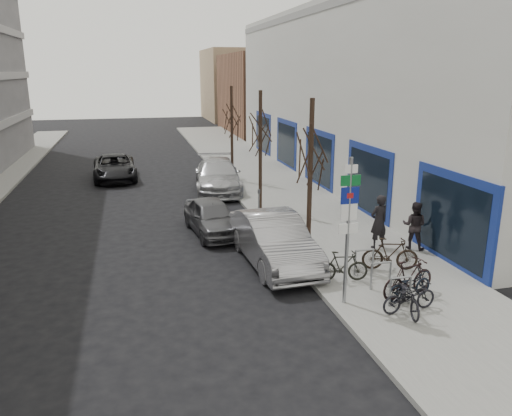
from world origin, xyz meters
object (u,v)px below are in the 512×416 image
meter_back (233,176)px  pedestrian_near (379,222)px  tree_far (232,111)px  meter_mid (259,201)px  parked_car_back (218,176)px  bike_near_right (408,278)px  lane_car (115,167)px  bike_mid_inner (342,266)px  meter_front (301,242)px  bike_far_curb (409,294)px  parked_car_mid (212,217)px  bike_near_left (408,294)px  tree_near (311,142)px  bike_rack (381,272)px  bike_mid_curb (410,283)px  bike_far_inner (390,254)px  pedestrian_far (414,225)px  highway_sign_pole (348,223)px  parked_car_front (274,240)px  tree_mid (260,122)px

meter_back → pedestrian_near: pedestrian_near is taller
tree_far → meter_mid: size_ratio=4.33×
parked_car_back → bike_near_right: bearing=-72.3°
lane_car → meter_mid: bearing=-62.0°
bike_near_right → bike_mid_inner: 2.00m
pedestrian_near → lane_car: bearing=-71.1°
meter_front → bike_far_curb: bearing=-66.5°
bike_near_right → parked_car_mid: 8.63m
bike_near_left → parked_car_mid: 9.13m
tree_near → parked_car_back: size_ratio=0.94×
bike_rack → parked_car_back: bearing=99.8°
meter_mid → bike_near_right: meter_mid is taller
tree_near → tree_far: 13.00m
meter_front → bike_mid_curb: bearing=-56.7°
meter_front → bike_far_inner: size_ratio=0.71×
bike_mid_curb → tree_near: bearing=9.3°
meter_mid → pedestrian_far: bearing=-49.0°
tree_near → bike_near_right: tree_near is taller
highway_sign_pole → meter_mid: highway_sign_pole is taller
pedestrian_near → bike_far_curb: bearing=59.1°
tree_near → bike_mid_inner: tree_near is taller
bike_mid_curb → parked_car_back: parked_car_back is taller
bike_far_curb → parked_car_back: parked_car_back is taller
tree_near → bike_mid_inner: (0.33, -2.11, -3.47)m
bike_mid_curb → parked_car_front: 4.74m
bike_near_left → parked_car_back: (-2.41, 15.44, 0.19)m
parked_car_front → parked_car_mid: bearing=108.5°
bike_mid_curb → bike_far_curb: size_ratio=0.96×
highway_sign_pole → parked_car_front: size_ratio=0.81×
meter_front → tree_mid: bearing=86.3°
meter_front → pedestrian_far: pedestrian_far is taller
bike_near_left → parked_car_mid: bearing=125.7°
meter_mid → parked_car_mid: (-2.24, -1.15, -0.22)m
bike_mid_inner → bike_far_inner: bearing=-65.1°
parked_car_back → tree_mid: bearing=-68.6°
bike_near_left → bike_far_inner: size_ratio=0.92×
meter_back → bike_mid_inner: 12.64m
tree_mid → meter_front: 7.70m
meter_front → meter_back: size_ratio=1.00×
bike_far_curb → parked_car_mid: bearing=19.3°
tree_near → meter_back: (-0.45, 10.50, -3.19)m
bike_rack → lane_car: lane_car is taller
bike_far_inner → parked_car_mid: parked_car_mid is taller
meter_back → bike_far_curb: 14.99m
lane_car → pedestrian_near: (9.46, -15.21, 0.40)m
bike_near_left → bike_far_curb: size_ratio=1.02×
tree_far → bike_near_left: (1.21, -17.40, -3.45)m
bike_mid_inner → pedestrian_far: bearing=-49.4°
parked_car_front → lane_car: bearing=106.5°
tree_far → meter_front: bearing=-91.9°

